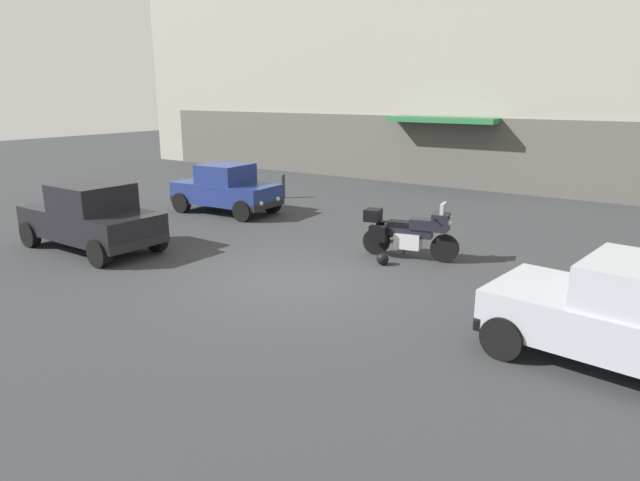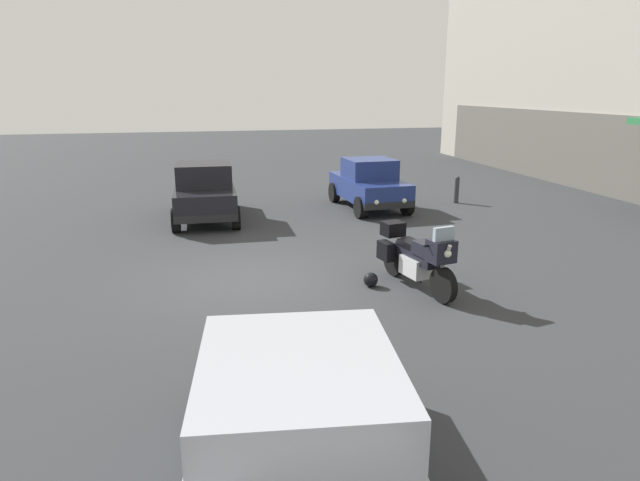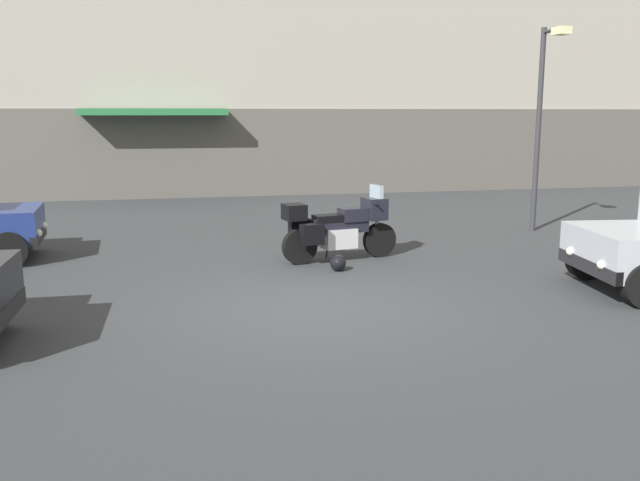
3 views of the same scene
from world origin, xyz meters
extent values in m
plane|color=#2D3033|center=(0.00, 0.00, 0.00)|extent=(80.00, 80.00, 0.00)
cylinder|color=black|center=(1.95, 3.07, 0.32)|extent=(0.66, 0.26, 0.64)
cylinder|color=black|center=(0.36, 2.75, 0.32)|extent=(0.66, 0.26, 0.64)
cylinder|color=#B7B7BC|center=(1.93, 3.07, 0.75)|extent=(0.33, 0.13, 0.68)
cube|color=#B7B7BC|center=(1.11, 2.90, 0.42)|extent=(0.67, 0.51, 0.36)
cube|color=black|center=(1.11, 2.90, 0.66)|extent=(1.13, 0.49, 0.28)
cube|color=black|center=(1.41, 2.96, 0.84)|extent=(0.58, 0.44, 0.24)
cube|color=black|center=(0.92, 2.86, 0.80)|extent=(0.61, 0.40, 0.12)
cube|color=black|center=(1.83, 3.05, 0.92)|extent=(0.44, 0.50, 0.40)
cube|color=#8C9EAD|center=(1.87, 3.05, 1.22)|extent=(0.16, 0.41, 0.28)
sphere|color=#EAEACC|center=(2.01, 3.08, 0.92)|extent=(0.14, 0.14, 0.14)
cylinder|color=black|center=(1.75, 3.03, 1.02)|extent=(0.16, 0.62, 0.04)
cylinder|color=#B7B7BC|center=(0.49, 2.98, 0.30)|extent=(0.56, 0.20, 0.09)
cube|color=black|center=(0.42, 3.05, 0.58)|extent=(0.43, 0.27, 0.36)
cube|color=black|center=(0.53, 2.50, 0.58)|extent=(0.43, 0.27, 0.36)
cube|color=black|center=(0.26, 2.73, 0.95)|extent=(0.43, 0.46, 0.28)
cylinder|color=black|center=(0.93, 3.05, 0.15)|extent=(0.05, 0.13, 0.29)
sphere|color=black|center=(0.90, 2.08, 0.14)|extent=(0.28, 0.28, 0.28)
cube|color=black|center=(-5.61, -0.83, 0.66)|extent=(3.83, 1.70, 0.68)
cube|color=black|center=(-5.46, -0.84, 1.32)|extent=(1.62, 1.53, 0.64)
cube|color=#8C9EAD|center=(-6.21, -0.82, 1.32)|extent=(0.08, 1.39, 0.54)
cube|color=#8C9EAD|center=(-4.71, -0.85, 1.32)|extent=(0.08, 1.39, 0.51)
cube|color=black|center=(-7.46, -0.80, 0.42)|extent=(0.15, 1.64, 0.20)
cube|color=black|center=(-3.76, -0.86, 0.42)|extent=(0.15, 1.64, 0.20)
cylinder|color=black|center=(-7.07, -1.59, 0.32)|extent=(0.64, 0.23, 0.64)
cylinder|color=black|center=(-7.05, -0.03, 0.32)|extent=(0.64, 0.23, 0.64)
cylinder|color=black|center=(-4.17, -1.64, 0.32)|extent=(0.64, 0.23, 0.64)
cylinder|color=black|center=(-4.15, -0.08, 0.32)|extent=(0.64, 0.23, 0.64)
sphere|color=silver|center=(-7.52, -1.25, 0.54)|extent=(0.14, 0.14, 0.14)
sphere|color=silver|center=(-7.50, -0.35, 0.54)|extent=(0.14, 0.14, 0.14)
cube|color=#9EA3AD|center=(6.41, -0.36, 0.64)|extent=(4.67, 2.27, 0.64)
cube|color=#9EA3AD|center=(6.37, -0.35, 1.26)|extent=(2.08, 1.83, 0.60)
cube|color=#8C9EAD|center=(5.47, -0.25, 1.26)|extent=(0.23, 1.49, 0.51)
cube|color=#8C9EAD|center=(7.26, -0.46, 1.26)|extent=(0.23, 1.49, 0.48)
cube|color=black|center=(4.23, -0.10, 0.42)|extent=(0.32, 1.76, 0.20)
cylinder|color=black|center=(4.53, -0.98, 0.32)|extent=(0.66, 0.29, 0.64)
cylinder|color=black|center=(4.73, 0.69, 0.32)|extent=(0.66, 0.29, 0.64)
sphere|color=silver|center=(4.12, -0.58, 0.54)|extent=(0.14, 0.14, 0.14)
sphere|color=silver|center=(4.24, 0.39, 0.54)|extent=(0.14, 0.14, 0.14)
cube|color=navy|center=(-5.94, 4.23, 0.64)|extent=(3.49, 1.76, 0.64)
cube|color=navy|center=(-5.94, 4.23, 1.26)|extent=(1.48, 1.52, 0.60)
cube|color=#8C9EAD|center=(-5.29, 4.27, 1.26)|extent=(0.14, 1.33, 0.51)
cube|color=#8C9EAD|center=(-6.59, 4.19, 1.26)|extent=(0.14, 1.33, 0.48)
cube|color=black|center=(-4.30, 4.33, 0.42)|extent=(0.21, 1.56, 0.20)
cube|color=black|center=(-7.59, 4.13, 0.42)|extent=(0.21, 1.56, 0.20)
cylinder|color=black|center=(-4.74, 5.04, 0.32)|extent=(0.65, 0.26, 0.64)
cylinder|color=black|center=(-4.65, 3.57, 0.32)|extent=(0.65, 0.26, 0.64)
cylinder|color=black|center=(-7.24, 4.89, 0.32)|extent=(0.65, 0.26, 0.64)
cylinder|color=black|center=(-7.15, 3.42, 0.32)|extent=(0.65, 0.26, 0.64)
sphere|color=silver|center=(-4.27, 4.76, 0.54)|extent=(0.14, 0.14, 0.14)
sphere|color=silver|center=(-4.22, 3.90, 0.54)|extent=(0.14, 0.14, 0.14)
cylinder|color=#333338|center=(-6.08, 7.31, 0.41)|extent=(0.16, 0.16, 0.81)
sphere|color=#333338|center=(-6.08, 7.31, 0.81)|extent=(0.16, 0.16, 0.16)
camera|label=1|loc=(6.62, -8.65, 3.76)|focal=31.60mm
camera|label=2|loc=(10.30, -1.08, 3.66)|focal=30.76mm
camera|label=3|loc=(-1.82, -8.92, 2.67)|focal=38.05mm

